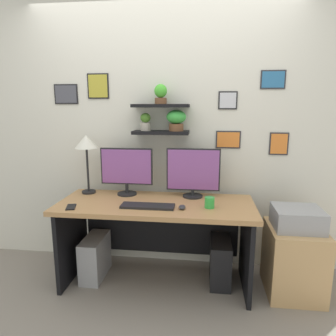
% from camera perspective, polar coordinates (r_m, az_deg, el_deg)
% --- Properties ---
extents(ground_plane, '(8.00, 8.00, 0.00)m').
position_cam_1_polar(ground_plane, '(2.94, -2.19, -20.57)').
color(ground_plane, gray).
extents(back_wall_assembly, '(4.40, 0.24, 2.70)m').
position_cam_1_polar(back_wall_assembly, '(2.93, -0.97, 7.49)').
color(back_wall_assembly, silver).
rests_on(back_wall_assembly, ground).
extents(desk, '(1.68, 0.68, 0.75)m').
position_cam_1_polar(desk, '(2.74, -2.09, -10.32)').
color(desk, tan).
rests_on(desk, ground).
extents(monitor_left, '(0.49, 0.18, 0.44)m').
position_cam_1_polar(monitor_left, '(2.83, -7.82, -0.27)').
color(monitor_left, black).
rests_on(monitor_left, desk).
extents(monitor_right, '(0.48, 0.18, 0.45)m').
position_cam_1_polar(monitor_right, '(2.74, 4.76, -0.81)').
color(monitor_right, black).
rests_on(monitor_right, desk).
extents(keyboard, '(0.44, 0.14, 0.02)m').
position_cam_1_polar(keyboard, '(2.51, -3.86, -7.18)').
color(keyboard, black).
rests_on(keyboard, desk).
extents(computer_mouse, '(0.06, 0.09, 0.03)m').
position_cam_1_polar(computer_mouse, '(2.46, 2.67, -7.38)').
color(computer_mouse, '#2D2D33').
rests_on(computer_mouse, desk).
extents(desk_lamp, '(0.21, 0.21, 0.55)m').
position_cam_1_polar(desk_lamp, '(2.91, -15.16, 4.16)').
color(desk_lamp, black).
rests_on(desk_lamp, desk).
extents(cell_phone, '(0.11, 0.15, 0.01)m').
position_cam_1_polar(cell_phone, '(2.62, -17.83, -7.01)').
color(cell_phone, black).
rests_on(cell_phone, desk).
extents(coffee_mug, '(0.08, 0.08, 0.09)m').
position_cam_1_polar(coffee_mug, '(2.50, 7.85, -6.46)').
color(coffee_mug, green).
rests_on(coffee_mug, desk).
extents(drawer_cabinet, '(0.44, 0.50, 0.58)m').
position_cam_1_polar(drawer_cabinet, '(2.87, 22.63, -15.79)').
color(drawer_cabinet, tan).
rests_on(drawer_cabinet, ground).
extents(printer, '(0.38, 0.34, 0.17)m').
position_cam_1_polar(printer, '(2.72, 23.24, -8.75)').
color(printer, '#9E9EA3').
rests_on(printer, drawer_cabinet).
extents(computer_tower_left, '(0.18, 0.40, 0.38)m').
position_cam_1_polar(computer_tower_left, '(3.00, -13.58, -15.99)').
color(computer_tower_left, '#99999E').
rests_on(computer_tower_left, ground).
extents(computer_tower_right, '(0.18, 0.40, 0.40)m').
position_cam_1_polar(computer_tower_right, '(2.88, 9.80, -16.86)').
color(computer_tower_right, black).
rests_on(computer_tower_right, ground).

